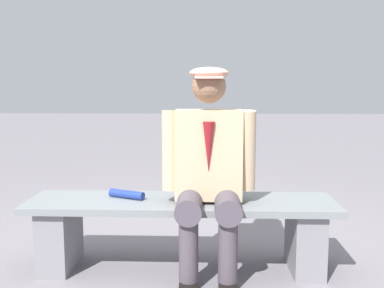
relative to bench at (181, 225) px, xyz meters
name	(u,v)px	position (x,y,z in m)	size (l,w,h in m)	color
ground_plane	(181,268)	(0.00, 0.00, -0.28)	(30.00, 30.00, 0.00)	slate
bench	(181,225)	(0.00, 0.00, 0.00)	(1.90, 0.47, 0.44)	slate
seated_man	(209,165)	(-0.17, 0.07, 0.39)	(0.57, 0.58, 1.25)	tan
rolled_magazine	(127,194)	(0.34, -0.03, 0.18)	(0.05, 0.05, 0.24)	navy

